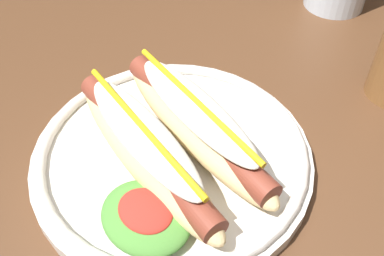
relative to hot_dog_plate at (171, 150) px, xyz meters
name	(u,v)px	position (x,y,z in m)	size (l,w,h in m)	color
dining_table	(279,197)	(0.08, 0.11, -0.12)	(1.33, 0.93, 0.74)	#51331E
hot_dog_plate	(171,150)	(0.00, 0.00, 0.00)	(0.29, 0.29, 0.08)	silver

